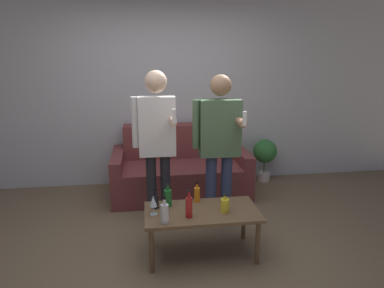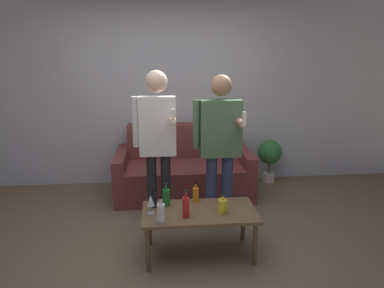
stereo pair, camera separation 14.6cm
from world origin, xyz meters
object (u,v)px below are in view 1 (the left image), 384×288
object	(u,v)px
couch	(180,170)
bottle_orange	(225,205)
coffee_table	(202,216)
person_standing_right	(219,140)
person_standing_left	(157,136)

from	to	relation	value
couch	bottle_orange	bearing A→B (deg)	-81.27
couch	coffee_table	size ratio (longest dim) A/B	1.70
couch	bottle_orange	size ratio (longest dim) A/B	10.14
bottle_orange	person_standing_right	world-z (taller)	person_standing_right
coffee_table	person_standing_left	bearing A→B (deg)	121.64
coffee_table	couch	bearing A→B (deg)	91.59
coffee_table	person_standing_right	world-z (taller)	person_standing_right
couch	person_standing_left	xyz separation A→B (m)	(-0.33, -0.92, 0.70)
bottle_orange	person_standing_left	bearing A→B (deg)	130.77
coffee_table	person_standing_left	size ratio (longest dim) A/B	0.62
coffee_table	person_standing_left	distance (m)	0.94
coffee_table	person_standing_right	bearing A→B (deg)	64.30
coffee_table	bottle_orange	bearing A→B (deg)	-16.55
person_standing_left	person_standing_right	bearing A→B (deg)	-2.37
person_standing_left	person_standing_right	distance (m)	0.65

